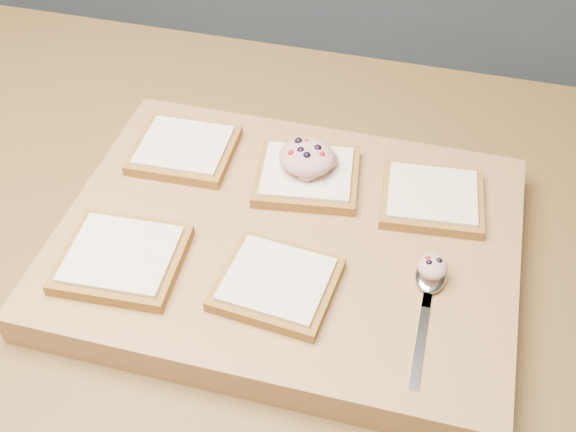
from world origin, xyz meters
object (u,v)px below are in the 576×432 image
Objects in this scene: tuna_salad_dollop at (307,157)px; bread_far_center at (307,175)px; spoon at (429,285)px; cutting_board at (288,244)px.

bread_far_center is at bearing -71.95° from tuna_salad_dollop.
bread_far_center is 2.01× the size of tuna_salad_dollop.
spoon is at bearing -38.43° from bread_far_center.
tuna_salad_dollop reaches higher than cutting_board.
cutting_board is 3.10× the size of spoon.
cutting_board is 7.57× the size of tuna_salad_dollop.
bread_far_center reaches higher than cutting_board.
cutting_board is at bearing -90.31° from bread_far_center.
tuna_salad_dollop is 0.41× the size of spoon.
cutting_board is 0.09m from bread_far_center.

